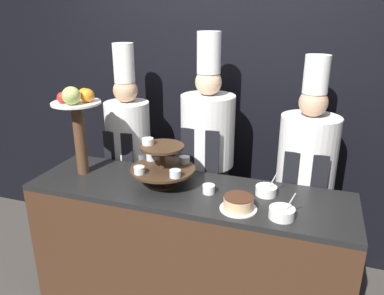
% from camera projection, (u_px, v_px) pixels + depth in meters
% --- Properties ---
extents(wall_back, '(10.00, 0.06, 2.80)m').
position_uv_depth(wall_back, '(224.00, 88.00, 3.02)').
color(wall_back, black).
rests_on(wall_back, ground_plane).
extents(buffet_counter, '(2.08, 0.59, 0.91)m').
position_uv_depth(buffet_counter, '(187.00, 249.00, 2.55)').
color(buffet_counter, '#422819').
rests_on(buffet_counter, ground_plane).
extents(tiered_stand, '(0.42, 0.42, 0.32)m').
position_uv_depth(tiered_stand, '(162.00, 164.00, 2.40)').
color(tiered_stand, '#3D2819').
rests_on(tiered_stand, buffet_counter).
extents(fruit_pedestal, '(0.33, 0.33, 0.63)m').
position_uv_depth(fruit_pedestal, '(77.00, 113.00, 2.48)').
color(fruit_pedestal, brown).
rests_on(fruit_pedestal, buffet_counter).
extents(cake_round, '(0.22, 0.22, 0.08)m').
position_uv_depth(cake_round, '(238.00, 203.00, 2.14)').
color(cake_round, white).
rests_on(cake_round, buffet_counter).
extents(cup_white, '(0.08, 0.08, 0.05)m').
position_uv_depth(cup_white, '(209.00, 189.00, 2.34)').
color(cup_white, white).
rests_on(cup_white, buffet_counter).
extents(serving_bowl_near, '(0.14, 0.14, 0.16)m').
position_uv_depth(serving_bowl_near, '(282.00, 213.00, 2.05)').
color(serving_bowl_near, white).
rests_on(serving_bowl_near, buffet_counter).
extents(serving_bowl_far, '(0.13, 0.13, 0.16)m').
position_uv_depth(serving_bowl_far, '(266.00, 190.00, 2.31)').
color(serving_bowl_far, white).
rests_on(serving_bowl_far, buffet_counter).
extents(chef_left, '(0.35, 0.35, 1.77)m').
position_uv_depth(chef_left, '(129.00, 149.00, 3.05)').
color(chef_left, black).
rests_on(chef_left, ground_plane).
extents(chef_center_left, '(0.40, 0.40, 1.86)m').
position_uv_depth(chef_center_left, '(207.00, 152.00, 2.83)').
color(chef_center_left, '#38332D').
rests_on(chef_center_left, ground_plane).
extents(chef_center_right, '(0.40, 0.40, 1.73)m').
position_uv_depth(chef_center_right, '(305.00, 173.00, 2.63)').
color(chef_center_right, '#28282D').
rests_on(chef_center_right, ground_plane).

